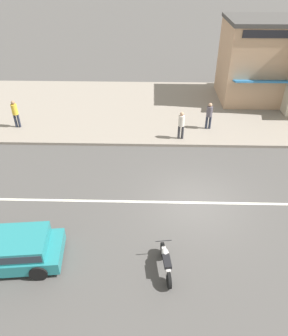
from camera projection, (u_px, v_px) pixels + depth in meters
name	position (u px, v px, depth m)	size (l,w,h in m)	color
ground_plane	(196.00, 203.00, 14.05)	(160.00, 160.00, 0.00)	#4C4947
lane_centre_stripe	(196.00, 203.00, 14.05)	(50.40, 0.14, 0.01)	silver
kerb_strip	(181.00, 109.00, 22.08)	(68.00, 10.00, 0.15)	gray
hatchback_teal_2	(12.00, 249.00, 11.11)	(3.83, 2.09, 1.10)	teal
motorcycle_0	(166.00, 261.00, 10.90)	(0.56, 1.80, 0.80)	black
pedestrian_mid_kerb	(181.00, 123.00, 17.95)	(0.34, 0.34, 1.61)	#333338
pedestrian_by_shop	(15.00, 112.00, 19.12)	(0.34, 0.34, 1.67)	#232838
pedestrian_far_end	(209.00, 114.00, 18.98)	(0.34, 0.34, 1.60)	#232838
shopfront_corner_warung	(271.00, 60.00, 21.99)	(6.50, 5.06, 5.29)	tan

